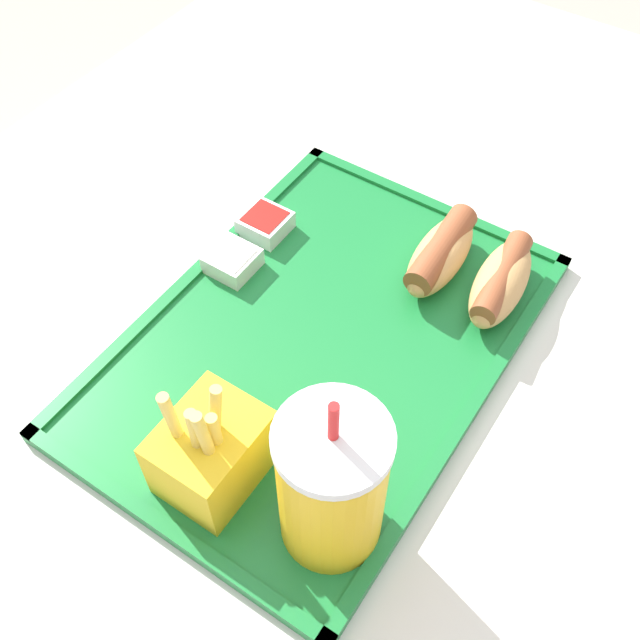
{
  "coord_description": "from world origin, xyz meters",
  "views": [
    {
      "loc": [
        0.29,
        0.21,
        1.29
      ],
      "look_at": [
        -0.04,
        -0.01,
        0.77
      ],
      "focal_mm": 42.0,
      "sensor_mm": 36.0,
      "label": 1
    }
  ],
  "objects_px": {
    "hot_dog_far": "(501,281)",
    "hot_dog_near": "(440,253)",
    "soda_cup": "(332,485)",
    "sauce_cup_mayo": "(232,260)",
    "fries_carton": "(211,451)",
    "sauce_cup_ketchup": "(265,223)"
  },
  "relations": [
    {
      "from": "hot_dog_far",
      "to": "sauce_cup_ketchup",
      "type": "distance_m",
      "value": 0.24
    },
    {
      "from": "fries_carton",
      "to": "sauce_cup_mayo",
      "type": "bearing_deg",
      "value": -145.75
    },
    {
      "from": "soda_cup",
      "to": "hot_dog_far",
      "type": "xyz_separation_m",
      "value": [
        -0.27,
        0.01,
        -0.05
      ]
    },
    {
      "from": "hot_dog_near",
      "to": "sauce_cup_mayo",
      "type": "height_order",
      "value": "hot_dog_near"
    },
    {
      "from": "soda_cup",
      "to": "hot_dog_near",
      "type": "distance_m",
      "value": 0.28
    },
    {
      "from": "sauce_cup_ketchup",
      "to": "fries_carton",
      "type": "bearing_deg",
      "value": 27.92
    },
    {
      "from": "hot_dog_far",
      "to": "sauce_cup_ketchup",
      "type": "relative_size",
      "value": 2.66
    },
    {
      "from": "sauce_cup_ketchup",
      "to": "soda_cup",
      "type": "bearing_deg",
      "value": 45.03
    },
    {
      "from": "fries_carton",
      "to": "sauce_cup_ketchup",
      "type": "xyz_separation_m",
      "value": [
        -0.24,
        -0.13,
        -0.03
      ]
    },
    {
      "from": "soda_cup",
      "to": "sauce_cup_ketchup",
      "type": "xyz_separation_m",
      "value": [
        -0.23,
        -0.23,
        -0.06
      ]
    },
    {
      "from": "hot_dog_far",
      "to": "hot_dog_near",
      "type": "relative_size",
      "value": 1.02
    },
    {
      "from": "hot_dog_near",
      "to": "hot_dog_far",
      "type": "bearing_deg",
      "value": 90.0
    },
    {
      "from": "fries_carton",
      "to": "sauce_cup_mayo",
      "type": "xyz_separation_m",
      "value": [
        -0.18,
        -0.12,
        -0.03
      ]
    },
    {
      "from": "fries_carton",
      "to": "sauce_cup_ketchup",
      "type": "height_order",
      "value": "fries_carton"
    },
    {
      "from": "hot_dog_near",
      "to": "sauce_cup_mayo",
      "type": "distance_m",
      "value": 0.2
    },
    {
      "from": "soda_cup",
      "to": "fries_carton",
      "type": "distance_m",
      "value": 0.1
    },
    {
      "from": "sauce_cup_mayo",
      "to": "hot_dog_far",
      "type": "bearing_deg",
      "value": 115.14
    },
    {
      "from": "soda_cup",
      "to": "hot_dog_near",
      "type": "xyz_separation_m",
      "value": [
        -0.27,
        -0.06,
        -0.05
      ]
    },
    {
      "from": "hot_dog_far",
      "to": "fries_carton",
      "type": "height_order",
      "value": "fries_carton"
    },
    {
      "from": "soda_cup",
      "to": "fries_carton",
      "type": "relative_size",
      "value": 1.49
    },
    {
      "from": "hot_dog_far",
      "to": "sauce_cup_mayo",
      "type": "distance_m",
      "value": 0.25
    },
    {
      "from": "hot_dog_far",
      "to": "sauce_cup_ketchup",
      "type": "height_order",
      "value": "hot_dog_far"
    }
  ]
}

